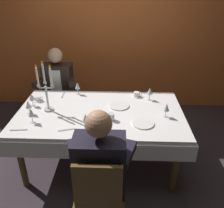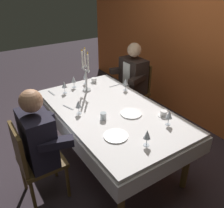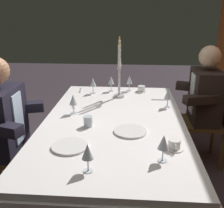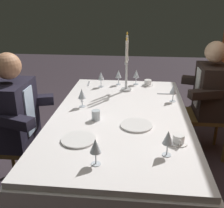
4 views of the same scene
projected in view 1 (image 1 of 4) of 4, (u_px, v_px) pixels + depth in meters
name	position (u px, v px, depth m)	size (l,w,h in m)	color
ground_plane	(101.00, 161.00, 3.04)	(12.00, 12.00, 0.00)	#372D34
back_wall	(107.00, 30.00, 3.87)	(6.00, 0.12, 2.70)	#D2642C
dining_table	(100.00, 120.00, 2.75)	(1.94, 1.14, 0.74)	white
candelabra	(46.00, 91.00, 2.61)	(0.19, 0.11, 0.59)	silver
dinner_plate_0	(119.00, 106.00, 2.80)	(0.24, 0.24, 0.01)	white
dinner_plate_1	(143.00, 123.00, 2.45)	(0.23, 0.23, 0.01)	white
wine_glass_0	(166.00, 107.00, 2.53)	(0.07, 0.07, 0.16)	silver
wine_glass_1	(32.00, 97.00, 2.76)	(0.07, 0.07, 0.16)	silver
wine_glass_2	(31.00, 113.00, 2.43)	(0.07, 0.07, 0.16)	silver
wine_glass_3	(28.00, 105.00, 2.59)	(0.07, 0.07, 0.16)	silver
wine_glass_4	(85.00, 118.00, 2.34)	(0.07, 0.07, 0.16)	silver
wine_glass_5	(78.00, 86.00, 3.05)	(0.07, 0.07, 0.16)	silver
wine_glass_6	(150.00, 91.00, 2.90)	(0.07, 0.07, 0.16)	silver
water_tumbler_0	(111.00, 117.00, 2.51)	(0.07, 0.07, 0.08)	silver
coffee_cup_0	(38.00, 99.00, 2.92)	(0.13, 0.12, 0.06)	white
coffee_cup_1	(137.00, 95.00, 3.03)	(0.13, 0.12, 0.06)	white
fork_0	(63.00, 95.00, 3.07)	(0.17, 0.02, 0.01)	#B7B7BC
fork_1	(19.00, 130.00, 2.35)	(0.17, 0.02, 0.01)	#B7B7BC
spoon_2	(66.00, 130.00, 2.35)	(0.17, 0.02, 0.01)	#B7B7BC
seated_diner_0	(58.00, 82.00, 3.50)	(0.63, 0.48, 1.24)	brown
seated_diner_1	(100.00, 165.00, 1.91)	(0.63, 0.48, 1.24)	brown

